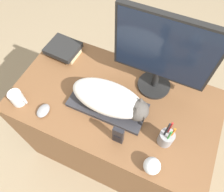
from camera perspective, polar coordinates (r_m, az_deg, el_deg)
The scene contains 11 objects.
ground_plane at distance 1.84m, azimuth -3.91°, elevation -21.38°, with size 12.00×12.00×0.00m, color #998466.
desk at distance 1.54m, azimuth 0.52°, elevation -8.35°, with size 1.13×0.63×0.78m.
keyboard at distance 1.17m, azimuth -1.14°, elevation -2.41°, with size 0.41×0.18×0.02m.
cat at distance 1.09m, azimuth -0.15°, elevation -0.85°, with size 0.41×0.18×0.14m.
monitor at distance 1.05m, azimuth 13.20°, elevation 10.85°, with size 0.48×0.18×0.48m.
computer_mouse at distance 1.20m, azimuth -17.51°, elevation -3.67°, with size 0.06×0.08×0.03m.
coffee_mug at distance 1.26m, azimuth -23.48°, elevation -0.53°, with size 0.10×0.07×0.09m.
pen_cup at distance 1.08m, azimuth 13.95°, elevation -10.50°, with size 0.07×0.07×0.20m.
baseball at distance 1.04m, azimuth 10.40°, elevation -17.50°, with size 0.08×0.08×0.08m.
phone at distance 1.04m, azimuth 1.60°, elevation -10.28°, with size 0.05×0.02×0.14m.
book_stack at distance 1.41m, azimuth -12.57°, elevation 11.81°, with size 0.20×0.18×0.06m.
Camera 1 is at (0.23, -0.23, 1.81)m, focal length 35.00 mm.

